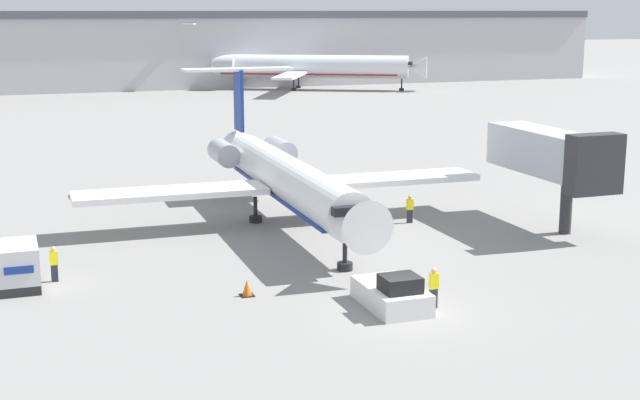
# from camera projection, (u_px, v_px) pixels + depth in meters

# --- Properties ---
(ground_plane) EXTENTS (600.00, 600.00, 0.00)m
(ground_plane) POSITION_uv_depth(u_px,v_px,m) (403.00, 314.00, 38.48)
(ground_plane) COLOR gray
(terminal_building) EXTENTS (180.00, 16.80, 12.69)m
(terminal_building) POSITION_uv_depth(u_px,v_px,m) (98.00, 50.00, 147.61)
(terminal_building) COLOR #B2B2B7
(terminal_building) RESTS_ON ground
(airplane_main) EXTENTS (25.40, 26.83, 8.78)m
(airplane_main) POSITION_uv_depth(u_px,v_px,m) (284.00, 176.00, 54.55)
(airplane_main) COLOR white
(airplane_main) RESTS_ON ground
(pushback_tug) EXTENTS (2.31, 4.14, 1.68)m
(pushback_tug) POSITION_uv_depth(u_px,v_px,m) (392.00, 294.00, 39.29)
(pushback_tug) COLOR silver
(pushback_tug) RESTS_ON ground
(luggage_cart) EXTENTS (1.85, 3.05, 2.16)m
(luggage_cart) POSITION_uv_depth(u_px,v_px,m) (18.00, 266.00, 41.88)
(luggage_cart) COLOR #232326
(luggage_cart) RESTS_ON ground
(worker_near_tug) EXTENTS (0.40, 0.26, 1.84)m
(worker_near_tug) POSITION_uv_depth(u_px,v_px,m) (434.00, 287.00, 39.13)
(worker_near_tug) COLOR #232838
(worker_near_tug) RESTS_ON ground
(worker_by_wing) EXTENTS (0.40, 0.24, 1.74)m
(worker_by_wing) POSITION_uv_depth(u_px,v_px,m) (410.00, 208.00, 54.80)
(worker_by_wing) COLOR #232838
(worker_by_wing) RESTS_ON ground
(worker_on_apron) EXTENTS (0.40, 0.25, 1.76)m
(worker_on_apron) POSITION_uv_depth(u_px,v_px,m) (54.00, 263.00, 42.94)
(worker_on_apron) COLOR #232838
(worker_on_apron) RESTS_ON ground
(traffic_cone_left) EXTENTS (0.62, 0.62, 0.76)m
(traffic_cone_left) POSITION_uv_depth(u_px,v_px,m) (247.00, 288.00, 40.91)
(traffic_cone_left) COLOR black
(traffic_cone_left) RESTS_ON ground
(airplane_parked_far_left) EXTENTS (37.52, 30.50, 10.75)m
(airplane_parked_far_left) POSITION_uv_depth(u_px,v_px,m) (304.00, 66.00, 145.98)
(airplane_parked_far_left) COLOR silver
(airplane_parked_far_left) RESTS_ON ground
(jet_bridge) EXTENTS (3.20, 10.03, 6.19)m
(jet_bridge) POSITION_uv_depth(u_px,v_px,m) (552.00, 154.00, 53.10)
(jet_bridge) COLOR #2D2D33
(jet_bridge) RESTS_ON ground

